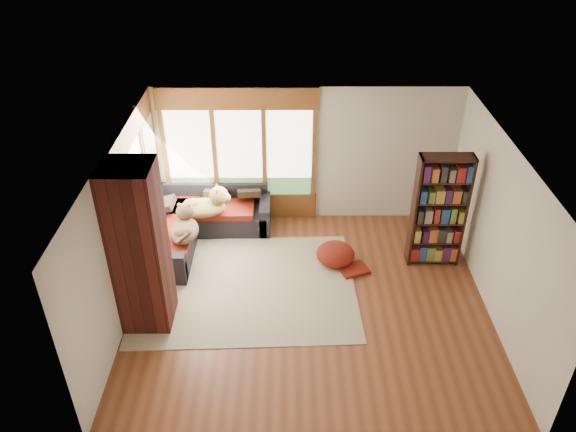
# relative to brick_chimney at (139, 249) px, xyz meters

# --- Properties ---
(floor) EXTENTS (5.50, 5.50, 0.00)m
(floor) POSITION_rel_brick_chimney_xyz_m (2.40, 0.35, -1.30)
(floor) COLOR brown
(floor) RESTS_ON ground
(ceiling) EXTENTS (5.50, 5.50, 0.00)m
(ceiling) POSITION_rel_brick_chimney_xyz_m (2.40, 0.35, 1.30)
(ceiling) COLOR white
(wall_back) EXTENTS (5.50, 0.04, 2.60)m
(wall_back) POSITION_rel_brick_chimney_xyz_m (2.40, 2.85, 0.00)
(wall_back) COLOR silver
(wall_back) RESTS_ON ground
(wall_front) EXTENTS (5.50, 0.04, 2.60)m
(wall_front) POSITION_rel_brick_chimney_xyz_m (2.40, -2.15, 0.00)
(wall_front) COLOR silver
(wall_front) RESTS_ON ground
(wall_left) EXTENTS (0.04, 5.00, 2.60)m
(wall_left) POSITION_rel_brick_chimney_xyz_m (-0.35, 0.35, 0.00)
(wall_left) COLOR silver
(wall_left) RESTS_ON ground
(wall_right) EXTENTS (0.04, 5.00, 2.60)m
(wall_right) POSITION_rel_brick_chimney_xyz_m (5.15, 0.35, 0.00)
(wall_right) COLOR silver
(wall_right) RESTS_ON ground
(windows_back) EXTENTS (2.82, 0.10, 1.90)m
(windows_back) POSITION_rel_brick_chimney_xyz_m (1.20, 2.82, 0.05)
(windows_back) COLOR brown
(windows_back) RESTS_ON wall_back
(windows_left) EXTENTS (0.10, 2.62, 1.90)m
(windows_left) POSITION_rel_brick_chimney_xyz_m (-0.32, 1.55, 0.05)
(windows_left) COLOR brown
(windows_left) RESTS_ON wall_left
(roller_blind) EXTENTS (0.03, 0.72, 0.90)m
(roller_blind) POSITION_rel_brick_chimney_xyz_m (-0.29, 2.38, 0.45)
(roller_blind) COLOR #6B8B5B
(roller_blind) RESTS_ON wall_left
(brick_chimney) EXTENTS (0.70, 0.70, 2.60)m
(brick_chimney) POSITION_rel_brick_chimney_xyz_m (0.00, 0.00, 0.00)
(brick_chimney) COLOR #471914
(brick_chimney) RESTS_ON ground
(sectional_sofa) EXTENTS (2.20, 2.20, 0.80)m
(sectional_sofa) POSITION_rel_brick_chimney_xyz_m (0.45, 2.05, -1.00)
(sectional_sofa) COLOR black
(sectional_sofa) RESTS_ON ground
(area_rug) EXTENTS (3.62, 2.82, 0.01)m
(area_rug) POSITION_rel_brick_chimney_xyz_m (1.39, 0.72, -1.29)
(area_rug) COLOR beige
(area_rug) RESTS_ON ground
(bookshelf) EXTENTS (0.86, 0.29, 2.02)m
(bookshelf) POSITION_rel_brick_chimney_xyz_m (4.54, 1.41, -0.29)
(bookshelf) COLOR black
(bookshelf) RESTS_ON ground
(pouf) EXTENTS (0.82, 0.82, 0.35)m
(pouf) POSITION_rel_brick_chimney_xyz_m (2.89, 1.37, -1.11)
(pouf) COLOR maroon
(pouf) RESTS_ON area_rug
(dog_tan) EXTENTS (0.91, 0.62, 0.47)m
(dog_tan) POSITION_rel_brick_chimney_xyz_m (0.64, 2.11, -0.53)
(dog_tan) COLOR olive
(dog_tan) RESTS_ON sectional_sofa
(dog_brindle) EXTENTS (0.51, 0.80, 0.42)m
(dog_brindle) POSITION_rel_brick_chimney_xyz_m (0.35, 1.47, -0.55)
(dog_brindle) COLOR #3C291D
(dog_brindle) RESTS_ON sectional_sofa
(throw_pillows) EXTENTS (1.98, 1.68, 0.45)m
(throw_pillows) POSITION_rel_brick_chimney_xyz_m (0.53, 2.10, -0.54)
(throw_pillows) COLOR black
(throw_pillows) RESTS_ON sectional_sofa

